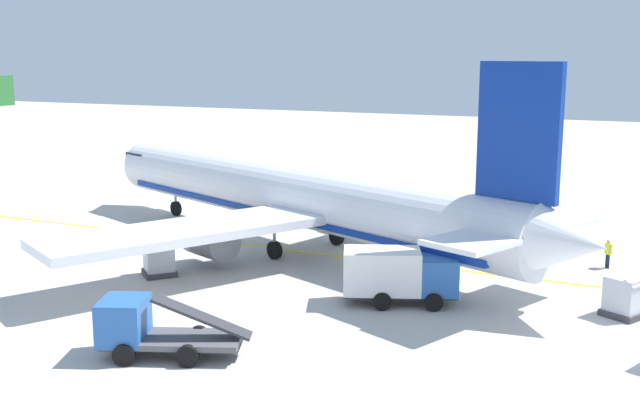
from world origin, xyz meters
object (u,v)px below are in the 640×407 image
Objects in this scene: airliner_foreground at (297,197)px; crew_supervisor at (539,232)px; service_truck_baggage at (147,328)px; service_truck_catering at (399,274)px; cargo_container_near at (159,259)px; cargo_container_mid at (625,297)px; crew_marshaller at (470,220)px; crew_loader_right at (451,219)px; crew_loader_left at (608,251)px.

crew_supervisor is (7.19, -13.86, -2.45)m from airliner_foreground.
service_truck_baggage is (-18.47, -2.38, -2.20)m from airliner_foreground.
service_truck_baggage is 12.93m from service_truck_catering.
service_truck_baggage reaches higher than cargo_container_near.
crew_supervisor is (12.21, 6.00, -0.03)m from cargo_container_mid.
crew_loader_right reaches higher than crew_marshaller.
crew_loader_right is at bearing -11.21° from service_truck_baggage.
crew_loader_left is 0.97× the size of crew_loader_right.
crew_loader_right is (26.90, -5.33, -0.15)m from service_truck_baggage.
crew_loader_right is 1.09× the size of crew_supervisor.
crew_loader_right is (4.83, 10.65, 0.03)m from crew_loader_left.
crew_marshaller is at bearing 71.40° from crew_supervisor.
airliner_foreground reaches higher than crew_loader_right.
airliner_foreground is 18.86m from crew_loader_left.
service_truck_baggage is at bearing 155.90° from crew_supervisor.
airliner_foreground is 6.30× the size of service_truck_baggage.
crew_supervisor is (15.83, -18.17, 0.00)m from cargo_container_near.
crew_supervisor is at bearing 26.16° from cargo_container_mid.
airliner_foreground is at bearing 134.88° from crew_marshaller.
service_truck_catering is 13.85m from cargo_container_near.
crew_marshaller reaches higher than crew_supervisor.
cargo_container_mid reaches higher than crew_loader_left.
cargo_container_near is 1.47× the size of crew_marshaller.
service_truck_baggage is 11.90m from cargo_container_near.
service_truck_baggage is 27.43m from crew_loader_right.
service_truck_baggage is at bearing 144.10° from crew_loader_left.
cargo_container_mid is (3.62, -24.16, 0.03)m from cargo_container_near.
crew_loader_right reaches higher than crew_supervisor.
service_truck_baggage is at bearing 166.58° from crew_marshaller.
cargo_container_near reaches higher than crew_loader_right.
crew_supervisor is at bearing -108.60° from crew_marshaller.
service_truck_baggage is 3.92× the size of crew_supervisor.
cargo_container_near is 1.50× the size of crew_supervisor.
airliner_foreground is 24.13× the size of crew_marshaller.
cargo_container_near is 21.92m from crew_marshaller.
cargo_container_near is 1.42× the size of crew_loader_left.
airliner_foreground reaches higher than crew_supervisor.
cargo_container_mid reaches higher than crew_marshaller.
cargo_container_mid is at bearing -137.91° from crew_loader_right.
crew_marshaller is 0.97× the size of crew_loader_left.
crew_supervisor is at bearing 51.38° from crew_loader_left.
crew_loader_right is at bearing 65.61° from crew_loader_left.
crew_marshaller is 1.02× the size of crew_supervisor.
cargo_container_near is at bearing 98.51° from cargo_container_mid.
crew_supervisor is at bearing -24.10° from service_truck_baggage.
cargo_container_near is (-8.63, 4.31, -2.45)m from airliner_foreground.
cargo_container_near is at bearing 131.06° from crew_supervisor.
airliner_foreground is at bearing 137.55° from crew_loader_right.
service_truck_catering is at bearing 163.67° from crew_supervisor.
crew_loader_right is at bearing 42.09° from cargo_container_mid.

